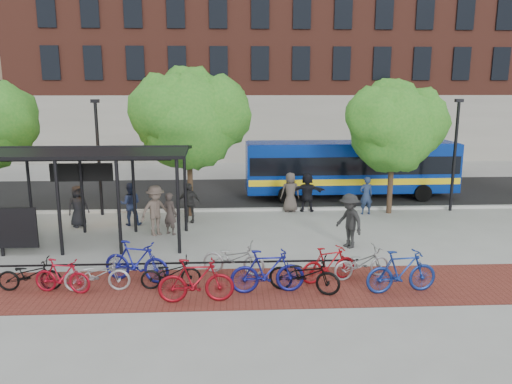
{
  "coord_description": "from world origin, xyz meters",
  "views": [
    {
      "loc": [
        -1.17,
        -18.47,
        5.69
      ],
      "look_at": [
        -0.21,
        0.69,
        1.6
      ],
      "focal_mm": 35.0,
      "sensor_mm": 36.0,
      "label": 1
    }
  ],
  "objects_px": {
    "bike_6": "(234,258)",
    "bike_2": "(97,275)",
    "pedestrian_5": "(307,192)",
    "bike_5": "(196,281)",
    "bike_8": "(304,274)",
    "pedestrian_6": "(290,192)",
    "bike_7": "(267,271)",
    "pedestrian_4": "(189,203)",
    "bike_4": "(171,273)",
    "bike_1": "(62,276)",
    "pedestrian_0": "(78,206)",
    "bike_11": "(402,271)",
    "pedestrian_2": "(130,204)",
    "bike_0": "(30,275)",
    "bike_3": "(136,262)",
    "lamp_post_left": "(98,154)",
    "tree_b": "(191,115)",
    "pedestrian_7": "(366,195)",
    "lamp_post_right": "(455,152)",
    "pedestrian_3": "(156,211)",
    "pedestrian_9": "(349,221)",
    "bus_shelter": "(36,163)",
    "bike_10": "(362,263)",
    "tree_c": "(395,124)",
    "bike_9": "(329,264)",
    "pedestrian_1": "(170,213)"
  },
  "relations": [
    {
      "from": "bike_6",
      "to": "bike_2",
      "type": "bearing_deg",
      "value": 121.68
    },
    {
      "from": "pedestrian_5",
      "to": "bike_5",
      "type": "bearing_deg",
      "value": 71.44
    },
    {
      "from": "bike_8",
      "to": "pedestrian_6",
      "type": "relative_size",
      "value": 1.11
    },
    {
      "from": "bike_7",
      "to": "pedestrian_4",
      "type": "xyz_separation_m",
      "value": [
        -2.78,
        7.56,
        0.22
      ]
    },
    {
      "from": "bike_4",
      "to": "bike_8",
      "type": "bearing_deg",
      "value": -103.77
    },
    {
      "from": "bike_1",
      "to": "pedestrian_0",
      "type": "height_order",
      "value": "pedestrian_0"
    },
    {
      "from": "bike_6",
      "to": "bike_1",
      "type": "bearing_deg",
      "value": 119.63
    },
    {
      "from": "bike_11",
      "to": "pedestrian_2",
      "type": "relative_size",
      "value": 1.15
    },
    {
      "from": "bike_0",
      "to": "pedestrian_5",
      "type": "bearing_deg",
      "value": -47.94
    },
    {
      "from": "bike_3",
      "to": "bike_1",
      "type": "bearing_deg",
      "value": 128.97
    },
    {
      "from": "lamp_post_left",
      "to": "pedestrian_6",
      "type": "height_order",
      "value": "lamp_post_left"
    },
    {
      "from": "bike_6",
      "to": "bike_11",
      "type": "xyz_separation_m",
      "value": [
        4.68,
        -1.66,
        0.11
      ]
    },
    {
      "from": "bike_6",
      "to": "bike_8",
      "type": "distance_m",
      "value": 2.48
    },
    {
      "from": "tree_b",
      "to": "pedestrian_6",
      "type": "relative_size",
      "value": 3.54
    },
    {
      "from": "bike_3",
      "to": "pedestrian_7",
      "type": "relative_size",
      "value": 1.2
    },
    {
      "from": "lamp_post_right",
      "to": "pedestrian_7",
      "type": "height_order",
      "value": "lamp_post_right"
    },
    {
      "from": "bike_2",
      "to": "pedestrian_3",
      "type": "relative_size",
      "value": 0.94
    },
    {
      "from": "pedestrian_5",
      "to": "pedestrian_9",
      "type": "relative_size",
      "value": 0.92
    },
    {
      "from": "bus_shelter",
      "to": "bike_10",
      "type": "bearing_deg",
      "value": -20.07
    },
    {
      "from": "tree_c",
      "to": "bike_1",
      "type": "bearing_deg",
      "value": -144.84
    },
    {
      "from": "bus_shelter",
      "to": "pedestrian_2",
      "type": "bearing_deg",
      "value": 40.44
    },
    {
      "from": "bike_6",
      "to": "pedestrian_4",
      "type": "relative_size",
      "value": 1.16
    },
    {
      "from": "tree_b",
      "to": "pedestrian_4",
      "type": "height_order",
      "value": "tree_b"
    },
    {
      "from": "pedestrian_0",
      "to": "pedestrian_2",
      "type": "relative_size",
      "value": 0.96
    },
    {
      "from": "bike_9",
      "to": "pedestrian_0",
      "type": "relative_size",
      "value": 1.04
    },
    {
      "from": "pedestrian_0",
      "to": "bike_7",
      "type": "bearing_deg",
      "value": -80.51
    },
    {
      "from": "tree_b",
      "to": "bike_3",
      "type": "bearing_deg",
      "value": -98.06
    },
    {
      "from": "lamp_post_left",
      "to": "bike_7",
      "type": "distance_m",
      "value": 11.46
    },
    {
      "from": "bike_3",
      "to": "pedestrian_0",
      "type": "xyz_separation_m",
      "value": [
        -3.48,
        6.1,
        0.24
      ]
    },
    {
      "from": "bike_2",
      "to": "pedestrian_5",
      "type": "relative_size",
      "value": 1.02
    },
    {
      "from": "pedestrian_7",
      "to": "pedestrian_2",
      "type": "bearing_deg",
      "value": -2.06
    },
    {
      "from": "bike_6",
      "to": "pedestrian_4",
      "type": "xyz_separation_m",
      "value": [
        -1.84,
        6.09,
        0.33
      ]
    },
    {
      "from": "bike_1",
      "to": "bike_11",
      "type": "distance_m",
      "value": 9.48
    },
    {
      "from": "bike_11",
      "to": "pedestrian_0",
      "type": "distance_m",
      "value": 13.21
    },
    {
      "from": "lamp_post_left",
      "to": "pedestrian_4",
      "type": "bearing_deg",
      "value": -19.31
    },
    {
      "from": "bike_11",
      "to": "pedestrian_3",
      "type": "xyz_separation_m",
      "value": [
        -7.65,
        5.88,
        0.37
      ]
    },
    {
      "from": "bike_0",
      "to": "bike_4",
      "type": "relative_size",
      "value": 1.04
    },
    {
      "from": "bike_9",
      "to": "bike_10",
      "type": "distance_m",
      "value": 1.06
    },
    {
      "from": "bike_10",
      "to": "bike_11",
      "type": "bearing_deg",
      "value": -158.75
    },
    {
      "from": "bike_9",
      "to": "pedestrian_9",
      "type": "relative_size",
      "value": 0.91
    },
    {
      "from": "bike_1",
      "to": "pedestrian_2",
      "type": "bearing_deg",
      "value": 7.27
    },
    {
      "from": "tree_b",
      "to": "bike_9",
      "type": "distance_m",
      "value": 10.02
    },
    {
      "from": "tree_c",
      "to": "lamp_post_right",
      "type": "height_order",
      "value": "tree_c"
    },
    {
      "from": "pedestrian_1",
      "to": "pedestrian_3",
      "type": "height_order",
      "value": "pedestrian_3"
    },
    {
      "from": "tree_b",
      "to": "pedestrian_1",
      "type": "height_order",
      "value": "tree_b"
    },
    {
      "from": "tree_b",
      "to": "pedestrian_9",
      "type": "relative_size",
      "value": 3.29
    },
    {
      "from": "bike_7",
      "to": "bike_8",
      "type": "relative_size",
      "value": 1.03
    },
    {
      "from": "bus_shelter",
      "to": "pedestrian_3",
      "type": "relative_size",
      "value": 5.37
    },
    {
      "from": "pedestrian_7",
      "to": "bike_0",
      "type": "bearing_deg",
      "value": 25.13
    },
    {
      "from": "bike_5",
      "to": "pedestrian_2",
      "type": "bearing_deg",
      "value": 20.55
    }
  ]
}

